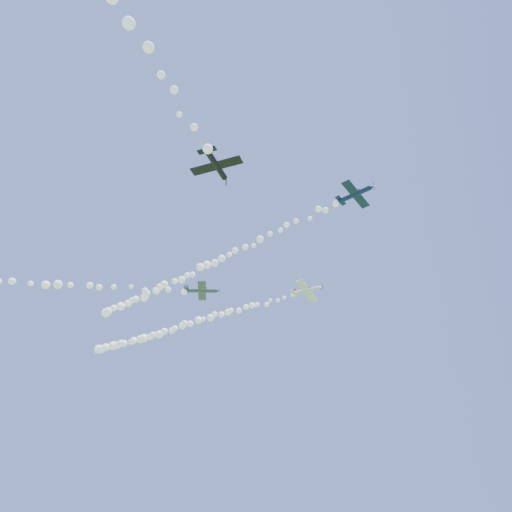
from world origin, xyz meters
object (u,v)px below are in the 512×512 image
(plane_navy, at_px, (356,194))
(plane_grey, at_px, (202,290))
(plane_white, at_px, (307,291))
(plane_black, at_px, (216,165))

(plane_navy, distance_m, plane_grey, 32.82)
(plane_white, xyz_separation_m, plane_black, (-0.57, -50.09, -8.93))
(plane_white, bearing_deg, plane_grey, -115.36)
(plane_navy, bearing_deg, plane_black, -102.51)
(plane_grey, height_order, plane_black, plane_grey)
(plane_navy, xyz_separation_m, plane_grey, (-30.63, 6.17, -10.06))
(plane_black, bearing_deg, plane_navy, -31.36)
(plane_white, xyz_separation_m, plane_grey, (-15.93, -20.62, -8.08))
(plane_grey, relative_size, plane_black, 1.08)
(plane_navy, bearing_deg, plane_white, 139.48)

